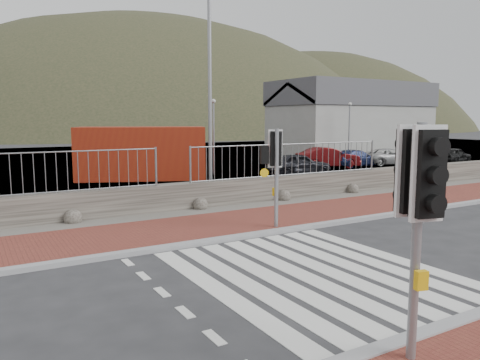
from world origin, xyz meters
TOP-DOWN VIEW (x-y plane):
  - ground at (0.00, 0.00)m, footprint 220.00×220.00m
  - sidewalk_far at (0.00, 4.50)m, footprint 40.00×3.00m
  - kerb_near at (0.00, -3.00)m, footprint 40.00×0.25m
  - kerb_far at (0.00, 3.00)m, footprint 40.00×0.25m
  - zebra_crossing at (-0.00, 0.00)m, footprint 4.62×5.60m
  - gravel_strip at (0.00, 6.50)m, footprint 40.00×1.50m
  - stone_wall at (0.00, 7.30)m, footprint 40.00×0.60m
  - railing at (0.00, 7.15)m, footprint 18.07×0.07m
  - quay at (0.00, 27.90)m, footprint 120.00×40.00m
  - water at (0.00, 62.90)m, footprint 220.00×50.00m
  - harbor_building at (20.00, 19.90)m, footprint 12.20×6.20m
  - hills_backdrop at (6.74, 87.90)m, footprint 254.00×90.00m
  - traffic_signal_near at (-1.21, -3.36)m, footprint 0.48×0.36m
  - traffic_signal_far at (1.41, 3.39)m, footprint 0.68×0.38m
  - streetlight at (1.96, 8.10)m, footprint 1.63×0.22m
  - shipping_container at (1.97, 16.12)m, footprint 6.86×4.86m
  - car_a at (9.83, 13.23)m, footprint 3.75×2.15m
  - car_b at (13.70, 15.28)m, footprint 4.14×2.46m
  - car_c at (15.81, 15.03)m, footprint 3.79×1.64m
  - car_d at (18.63, 14.72)m, footprint 4.18×2.50m
  - car_e at (23.48, 13.37)m, footprint 3.35×1.78m

SIDE VIEW (x-z plane):
  - hills_backdrop at x=6.74m, z-range -73.05..26.95m
  - ground at x=0.00m, z-range 0.00..0.00m
  - quay at x=0.00m, z-range -0.25..0.25m
  - water at x=0.00m, z-range -0.03..0.03m
  - zebra_crossing at x=0.00m, z-range 0.00..0.01m
  - gravel_strip at x=0.00m, z-range 0.00..0.06m
  - sidewalk_far at x=0.00m, z-range 0.00..0.08m
  - kerb_near at x=0.00m, z-range -0.01..0.11m
  - kerb_far at x=0.00m, z-range -0.01..0.11m
  - stone_wall at x=0.00m, z-range 0.00..0.90m
  - car_e at x=23.48m, z-range 0.00..1.08m
  - car_c at x=15.81m, z-range 0.00..1.09m
  - car_d at x=18.63m, z-range 0.00..1.09m
  - car_a at x=9.83m, z-range 0.00..1.20m
  - car_b at x=13.70m, z-range 0.00..1.29m
  - shipping_container at x=1.97m, z-range 0.00..2.64m
  - railing at x=0.00m, z-range 1.21..2.43m
  - traffic_signal_far at x=1.41m, z-range 0.62..3.40m
  - traffic_signal_near at x=-1.21m, z-range 0.66..3.65m
  - harbor_building at x=20.00m, z-range 0.03..5.83m
  - streetlight at x=1.96m, z-range 0.48..8.15m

